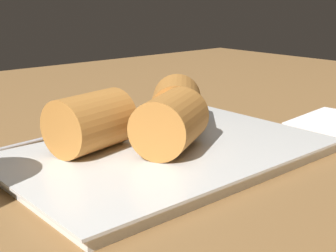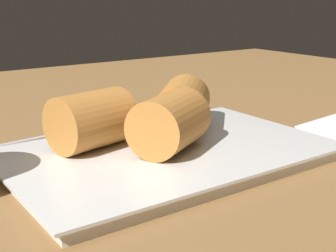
% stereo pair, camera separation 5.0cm
% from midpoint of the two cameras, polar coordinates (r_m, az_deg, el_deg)
% --- Properties ---
extents(table_surface, '(1.80, 1.40, 0.02)m').
position_cam_midpoint_polar(table_surface, '(0.52, -7.37, -5.31)').
color(table_surface, olive).
rests_on(table_surface, ground).
extents(serving_plate, '(0.35, 0.22, 0.01)m').
position_cam_midpoint_polar(serving_plate, '(0.51, -2.82, -3.52)').
color(serving_plate, silver).
rests_on(serving_plate, table_surface).
extents(roll_front_left, '(0.10, 0.10, 0.06)m').
position_cam_midpoint_polar(roll_front_left, '(0.58, -1.43, 2.76)').
color(roll_front_left, '#B77533').
rests_on(roll_front_left, serving_plate).
extents(roll_front_right, '(0.10, 0.08, 0.06)m').
position_cam_midpoint_polar(roll_front_right, '(0.50, -11.83, 0.55)').
color(roll_front_right, '#B77533').
rests_on(roll_front_right, serving_plate).
extents(roll_back_left, '(0.10, 0.09, 0.06)m').
position_cam_midpoint_polar(roll_back_left, '(0.49, -2.40, 0.53)').
color(roll_back_left, '#B77533').
rests_on(roll_back_left, serving_plate).
extents(spoon, '(0.20, 0.03, 0.01)m').
position_cam_midpoint_polar(spoon, '(0.64, -11.85, -0.01)').
color(spoon, '#B2B2B7').
rests_on(spoon, table_surface).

